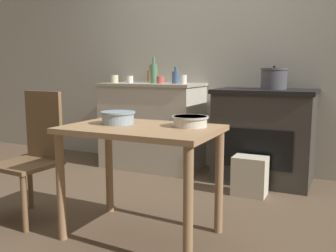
% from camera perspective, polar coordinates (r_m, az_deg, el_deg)
% --- Properties ---
extents(ground_plane, '(14.00, 14.00, 0.00)m').
position_cam_1_polar(ground_plane, '(3.00, -3.74, -12.94)').
color(ground_plane, brown).
extents(wall_back, '(8.00, 0.07, 2.55)m').
position_cam_1_polar(wall_back, '(4.25, 6.77, 10.85)').
color(wall_back, '#B2AD9E').
rests_on(wall_back, ground_plane).
extents(counter_cabinet, '(1.10, 0.62, 0.95)m').
position_cam_1_polar(counter_cabinet, '(4.22, -2.40, 0.08)').
color(counter_cabinet, beige).
rests_on(counter_cabinet, ground_plane).
extents(stove, '(0.95, 0.65, 0.92)m').
position_cam_1_polar(stove, '(3.80, 14.41, -1.43)').
color(stove, '#38332D').
rests_on(stove, ground_plane).
extents(work_table, '(0.98, 0.64, 0.74)m').
position_cam_1_polar(work_table, '(2.43, -4.10, -2.95)').
color(work_table, '#A87F56').
rests_on(work_table, ground_plane).
extents(chair, '(0.43, 0.43, 0.94)m').
position_cam_1_polar(chair, '(2.96, -19.74, -3.85)').
color(chair, brown).
rests_on(chair, ground_plane).
extents(flour_sack, '(0.29, 0.21, 0.35)m').
position_cam_1_polar(flour_sack, '(3.41, 12.36, -7.44)').
color(flour_sack, beige).
rests_on(flour_sack, ground_plane).
extents(stock_pot, '(0.26, 0.26, 0.23)m').
position_cam_1_polar(stock_pot, '(3.76, 15.83, 6.98)').
color(stock_pot, '#4C4C51').
rests_on(stock_pot, stove).
extents(mixing_bowl_large, '(0.24, 0.24, 0.07)m').
position_cam_1_polar(mixing_bowl_large, '(2.39, 3.40, 0.82)').
color(mixing_bowl_large, silver).
rests_on(mixing_bowl_large, work_table).
extents(mixing_bowl_small, '(0.23, 0.23, 0.08)m').
position_cam_1_polar(mixing_bowl_small, '(2.53, -7.55, 1.37)').
color(mixing_bowl_small, '#93A8B2').
rests_on(mixing_bowl_small, work_table).
extents(bottle_far_left, '(0.07, 0.07, 0.19)m').
position_cam_1_polar(bottle_far_left, '(4.46, -2.71, 7.62)').
color(bottle_far_left, olive).
rests_on(bottle_far_left, counter_cabinet).
extents(bottle_left, '(0.08, 0.08, 0.18)m').
position_cam_1_polar(bottle_left, '(4.09, 1.18, 7.48)').
color(bottle_left, '#3D5675').
rests_on(bottle_left, counter_cabinet).
extents(bottle_mid_left, '(0.08, 0.08, 0.28)m').
position_cam_1_polar(bottle_mid_left, '(4.20, -2.19, 8.06)').
color(bottle_mid_left, '#517F5B').
rests_on(bottle_mid_left, counter_cabinet).
extents(cup_center_left, '(0.08, 0.08, 0.08)m').
position_cam_1_polar(cup_center_left, '(4.06, -1.18, 7.03)').
color(cup_center_left, '#B74C42').
rests_on(cup_center_left, counter_cabinet).
extents(cup_center, '(0.09, 0.09, 0.09)m').
position_cam_1_polar(cup_center, '(4.31, -8.17, 7.12)').
color(cup_center, beige).
rests_on(cup_center, counter_cabinet).
extents(cup_center_right, '(0.07, 0.07, 0.08)m').
position_cam_1_polar(cup_center_right, '(4.29, -5.82, 7.09)').
color(cup_center_right, silver).
rests_on(cup_center_right, counter_cabinet).
extents(cup_mid_right, '(0.07, 0.07, 0.09)m').
position_cam_1_polar(cup_mid_right, '(3.91, 2.34, 7.09)').
color(cup_mid_right, silver).
rests_on(cup_mid_right, counter_cabinet).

